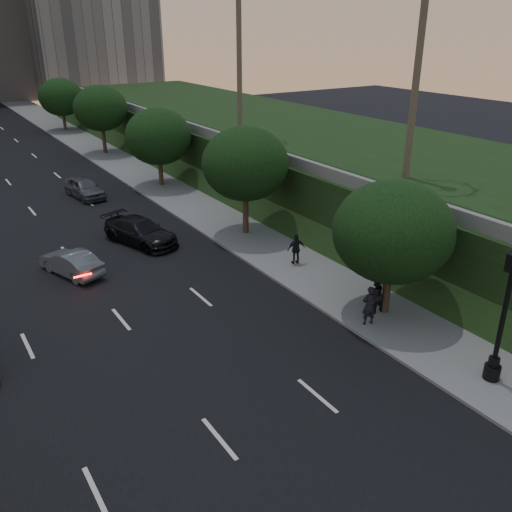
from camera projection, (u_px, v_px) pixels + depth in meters
road_surface at (39, 219)px, 36.60m from camera, size 16.00×140.00×0.02m
sidewalk_right at (177, 194)px, 41.67m from camera, size 4.50×140.00×0.15m
embankment at (314, 156)px, 45.20m from camera, size 18.00×90.00×4.00m
parapet_wall at (225, 139)px, 40.04m from camera, size 0.35×90.00×0.70m
tree_right_a at (393, 232)px, 23.15m from camera, size 5.20×5.20×6.24m
tree_right_b at (245, 164)px, 32.21m from camera, size 5.20×5.20×6.74m
tree_right_c at (158, 137)px, 42.44m from camera, size 5.20×5.20×6.24m
tree_right_d at (101, 108)px, 53.05m from camera, size 5.20×5.20×6.74m
tree_right_e at (61, 97)px, 64.82m from camera, size 5.20×5.20×6.24m
street_lamp at (503, 320)px, 19.04m from camera, size 0.64×0.64×5.62m
sedan_mid_left at (71, 263)px, 28.40m from camera, size 2.63×4.25×1.32m
sedan_near_right at (140, 231)px, 32.37m from camera, size 3.66×5.61×1.51m
sedan_far_right at (84, 188)px, 40.93m from camera, size 2.33×4.62×1.51m
pedestrian_a at (369, 305)px, 23.30m from camera, size 0.75×0.59×1.80m
pedestrian_b at (375, 295)px, 24.28m from camera, size 0.89×0.73×1.73m
pedestrian_c at (296, 249)px, 29.23m from camera, size 1.07×0.62×1.72m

